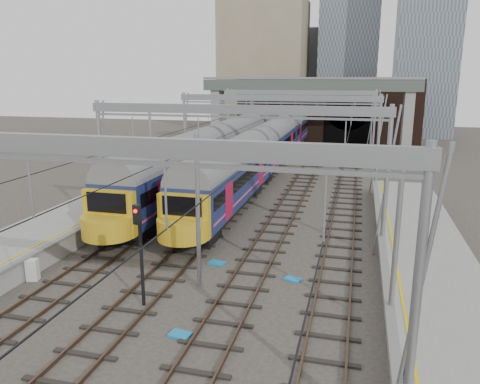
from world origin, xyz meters
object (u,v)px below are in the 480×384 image
(train_main, at_px, (284,135))
(signal_near_centre, at_px, (140,242))
(train_second, at_px, (235,142))
(relay_cabinet, at_px, (33,270))

(train_main, xyz_separation_m, signal_near_centre, (0.33, -39.21, 0.26))
(train_second, bearing_deg, relay_cabinet, -93.41)
(train_main, distance_m, train_second, 8.88)
(train_second, xyz_separation_m, signal_near_centre, (4.33, -31.29, 0.19))
(train_main, relative_size, train_second, 1.28)
(train_main, height_order, signal_near_centre, train_main)
(train_second, bearing_deg, train_main, 63.21)
(train_main, bearing_deg, relay_cabinet, -98.64)
(signal_near_centre, distance_m, relay_cabinet, 6.64)
(relay_cabinet, bearing_deg, signal_near_centre, -25.73)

